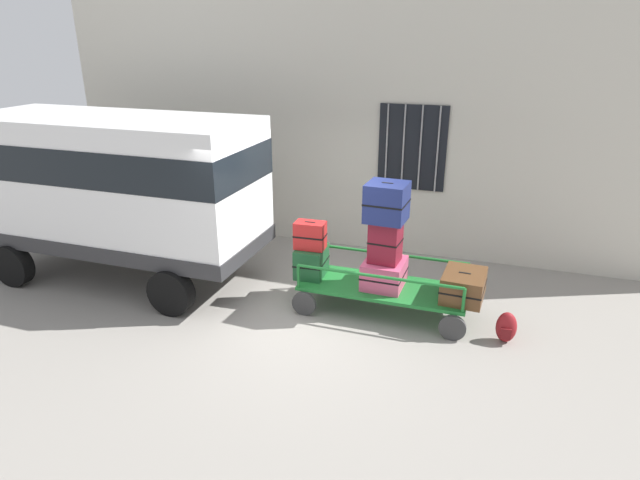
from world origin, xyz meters
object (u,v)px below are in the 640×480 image
Objects in this scene: suitcase_left_bottom at (311,261)px; luggage_cart at (383,290)px; suitcase_left_middle at (310,235)px; suitcase_midleft_middle at (385,241)px; suitcase_midleft_bottom at (384,273)px; van at (115,182)px; backpack at (506,327)px; suitcase_midleft_top at (387,202)px; suitcase_center_bottom at (464,286)px.

luggage_cart is at bearing -1.19° from suitcase_left_bottom.
suitcase_midleft_middle is at bearing 1.20° from suitcase_left_middle.
suitcase_midleft_bottom is 1.09× the size of suitcase_midleft_middle.
backpack is at bearing -1.24° from van.
suitcase_left_middle is 1.08× the size of backpack.
suitcase_center_bottom is at bearing 1.03° from suitcase_midleft_top.
backpack is (1.75, -0.30, -0.13)m from luggage_cart.
van is at bearing -176.66° from suitcase_left_bottom.
suitcase_left_bottom is 1.23m from suitcase_midleft_middle.
suitcase_midleft_middle reaches higher than backpack.
suitcase_left_middle is at bearing -90.00° from suitcase_left_bottom.
suitcase_midleft_bottom is (1.13, 0.05, -0.47)m from suitcase_left_middle.
suitcase_left_middle is at bearing -179.72° from suitcase_center_bottom.
suitcase_midleft_top is (0.00, -0.05, 1.10)m from suitcase_midleft_bottom.
suitcase_left_middle is 0.63× the size of suitcase_center_bottom.
van is 4.42m from suitcase_midleft_top.
suitcase_midleft_top is at bearing -0.46° from suitcase_left_middle.
suitcase_midleft_top is (-0.00, -0.03, 1.37)m from luggage_cart.
suitcase_left_middle is 1.23m from suitcase_midleft_bottom.
van is 4.46m from suitcase_midleft_middle.
suitcase_left_bottom is at bearing 177.10° from suitcase_midleft_top.
suitcase_midleft_top reaches higher than suitcase_left_middle.
suitcase_midleft_top reaches higher than suitcase_left_bottom.
suitcase_midleft_top is at bearing -90.00° from luggage_cart.
van is 4.62m from luggage_cart.
suitcase_midleft_top reaches higher than backpack.
van is 10.75× the size of backpack.
van is 5.66m from suitcase_center_bottom.
luggage_cart is 1.17m from suitcase_left_bottom.
luggage_cart is at bearing 2.18° from van.
suitcase_left_middle is 0.81× the size of suitcase_midleft_top.
luggage_cart is at bearing -90.00° from suitcase_midleft_bottom.
suitcase_midleft_bottom is (4.42, 0.19, -1.04)m from van.
backpack is at bearing -10.45° from suitcase_midleft_bottom.
suitcase_midleft_bottom is 1.55× the size of backpack.
luggage_cart is 3.30× the size of suitcase_center_bottom.
suitcase_left_bottom is at bearing 173.56° from backpack.
luggage_cart is at bearing 179.31° from suitcase_center_bottom.
suitcase_midleft_bottom is at bearing 178.27° from suitcase_center_bottom.
suitcase_midleft_bottom is (-0.00, 0.02, 0.27)m from luggage_cart.
suitcase_midleft_bottom is 1.13m from suitcase_center_bottom.
van is at bearing -177.50° from suitcase_left_middle.
suitcase_midleft_middle is 1.43× the size of backpack.
suitcase_midleft_middle is 0.59m from suitcase_midleft_top.
suitcase_midleft_middle is at bearing -90.00° from luggage_cart.
suitcase_midleft_middle reaches higher than suitcase_center_bottom.
suitcase_midleft_bottom is at bearing -0.14° from suitcase_left_bottom.
suitcase_left_bottom reaches higher than suitcase_center_bottom.
suitcase_left_middle is 2.32m from suitcase_center_bottom.
suitcase_midleft_top is 1.59m from suitcase_center_bottom.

